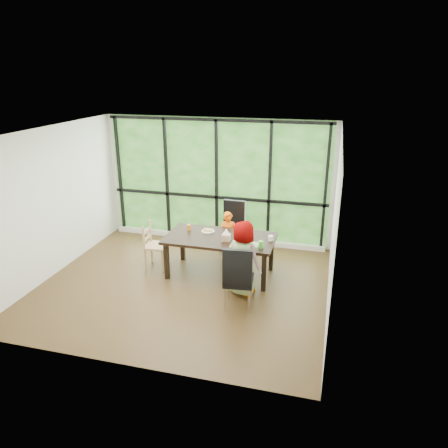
{
  "coord_description": "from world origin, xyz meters",
  "views": [
    {
      "loc": [
        2.4,
        -6.29,
        3.65
      ],
      "look_at": [
        0.62,
        0.47,
        1.05
      ],
      "focal_mm": 33.73,
      "sensor_mm": 36.0,
      "label": 1
    }
  ],
  "objects": [
    {
      "name": "ground",
      "position": [
        0.0,
        0.0,
        0.0
      ],
      "size": [
        5.0,
        5.0,
        0.0
      ],
      "primitive_type": "plane",
      "color": "black",
      "rests_on": "ground"
    },
    {
      "name": "back_wall",
      "position": [
        0.0,
        2.25,
        1.35
      ],
      "size": [
        5.0,
        0.0,
        5.0
      ],
      "primitive_type": "plane",
      "rotation": [
        1.57,
        0.0,
        0.0
      ],
      "color": "silver",
      "rests_on": "ground"
    },
    {
      "name": "foliage_backdrop",
      "position": [
        0.0,
        2.23,
        1.35
      ],
      "size": [
        4.8,
        0.02,
        2.65
      ],
      "primitive_type": "cube",
      "color": "#1D4913",
      "rests_on": "back_wall"
    },
    {
      "name": "window_mullions",
      "position": [
        0.0,
        2.19,
        1.35
      ],
      "size": [
        4.8,
        0.06,
        2.65
      ],
      "primitive_type": null,
      "color": "black",
      "rests_on": "back_wall"
    },
    {
      "name": "window_sill",
      "position": [
        0.0,
        2.15,
        0.05
      ],
      "size": [
        4.8,
        0.12,
        0.1
      ],
      "primitive_type": "cube",
      "color": "silver",
      "rests_on": "ground"
    },
    {
      "name": "dining_table",
      "position": [
        0.52,
        0.57,
        0.38
      ],
      "size": [
        2.01,
        1.08,
        0.75
      ],
      "primitive_type": "cube",
      "rotation": [
        0.0,
        0.0,
        -0.02
      ],
      "color": "black",
      "rests_on": "ground"
    },
    {
      "name": "chair_window_leather",
      "position": [
        0.49,
        1.61,
        0.54
      ],
      "size": [
        0.48,
        0.48,
        1.08
      ],
      "primitive_type": "cube",
      "rotation": [
        0.0,
        0.0,
        -0.04
      ],
      "color": "black",
      "rests_on": "ground"
    },
    {
      "name": "chair_interior_leather",
      "position": [
        1.1,
        -0.44,
        0.54
      ],
      "size": [
        0.51,
        0.51,
        1.08
      ],
      "primitive_type": "cube",
      "rotation": [
        0.0,
        0.0,
        3.25
      ],
      "color": "black",
      "rests_on": "ground"
    },
    {
      "name": "chair_end_beech",
      "position": [
        -0.74,
        0.54,
        0.45
      ],
      "size": [
        0.43,
        0.45,
        0.9
      ],
      "primitive_type": "cube",
      "rotation": [
        0.0,
        0.0,
        1.65
      ],
      "color": "tan",
      "rests_on": "ground"
    },
    {
      "name": "child_toddler",
      "position": [
        0.52,
        1.2,
        0.51
      ],
      "size": [
        0.42,
        0.33,
        1.02
      ],
      "primitive_type": "imported",
      "rotation": [
        0.0,
        0.0,
        0.26
      ],
      "color": "#E65409",
      "rests_on": "ground"
    },
    {
      "name": "child_older",
      "position": [
        1.11,
        -0.01,
        0.66
      ],
      "size": [
        0.75,
        0.63,
        1.31
      ],
      "primitive_type": "imported",
      "rotation": [
        0.0,
        0.0,
        2.75
      ],
      "color": "slate",
      "rests_on": "ground"
    },
    {
      "name": "placemat",
      "position": [
        1.03,
        0.33,
        0.75
      ],
      "size": [
        0.47,
        0.35,
        0.01
      ],
      "primitive_type": "cube",
      "color": "tan",
      "rests_on": "dining_table"
    },
    {
      "name": "plate_far",
      "position": [
        0.23,
        0.78,
        0.76
      ],
      "size": [
        0.24,
        0.24,
        0.02
      ],
      "primitive_type": "cylinder",
      "color": "white",
      "rests_on": "dining_table"
    },
    {
      "name": "plate_near",
      "position": [
        1.06,
        0.33,
        0.76
      ],
      "size": [
        0.22,
        0.22,
        0.01
      ],
      "primitive_type": "cylinder",
      "color": "white",
      "rests_on": "dining_table"
    },
    {
      "name": "orange_cup",
      "position": [
        -0.15,
        0.76,
        0.8
      ],
      "size": [
        0.07,
        0.07,
        0.11
      ],
      "primitive_type": "cylinder",
      "color": "orange",
      "rests_on": "dining_table"
    },
    {
      "name": "green_cup",
      "position": [
        1.33,
        0.27,
        0.81
      ],
      "size": [
        0.08,
        0.08,
        0.13
      ],
      "primitive_type": "cylinder",
      "color": "#56CF3B",
      "rests_on": "dining_table"
    },
    {
      "name": "white_mug",
      "position": [
        1.44,
        0.64,
        0.8
      ],
      "size": [
        0.09,
        0.09,
        0.09
      ],
      "primitive_type": "cylinder",
      "color": "white",
      "rests_on": "dining_table"
    },
    {
      "name": "tissue_box",
      "position": [
        0.67,
        0.44,
        0.81
      ],
      "size": [
        0.14,
        0.14,
        0.12
      ],
      "primitive_type": "cube",
      "color": "tan",
      "rests_on": "dining_table"
    },
    {
      "name": "crepe_rolls_far",
      "position": [
        0.23,
        0.78,
        0.78
      ],
      "size": [
        0.2,
        0.12,
        0.04
      ],
      "primitive_type": null,
      "color": "tan",
      "rests_on": "plate_far"
    },
    {
      "name": "crepe_rolls_near",
      "position": [
        1.06,
        0.33,
        0.78
      ],
      "size": [
        0.05,
        0.12,
        0.04
      ],
      "primitive_type": null,
      "color": "tan",
      "rests_on": "plate_near"
    },
    {
      "name": "straw_white",
      "position": [
        -0.15,
        0.76,
        0.9
      ],
      "size": [
        0.01,
        0.04,
        0.2
      ],
      "primitive_type": "cylinder",
      "rotation": [
        0.14,
        0.0,
        0.0
      ],
      "color": "white",
      "rests_on": "orange_cup"
    },
    {
      "name": "straw_pink",
      "position": [
        1.33,
        0.27,
        0.92
      ],
      "size": [
        0.01,
        0.04,
        0.2
      ],
      "primitive_type": "cylinder",
      "rotation": [
        0.14,
        0.0,
        0.0
      ],
      "color": "pink",
      "rests_on": "green_cup"
    },
    {
      "name": "tissue",
      "position": [
        0.67,
        0.44,
        0.93
      ],
      "size": [
        0.12,
        0.12,
        0.11
      ],
      "primitive_type": "cone",
      "color": "white",
      "rests_on": "tissue_box"
    }
  ]
}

